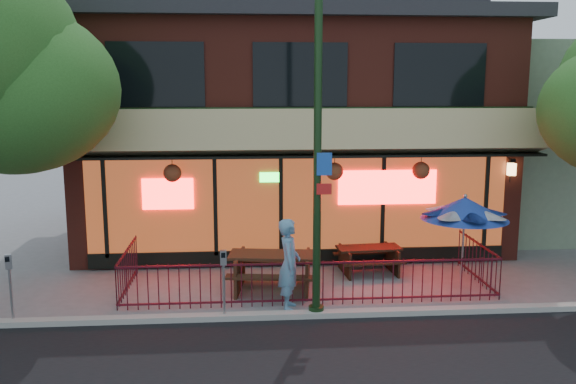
# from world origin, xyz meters

# --- Properties ---
(ground) EXTENTS (80.00, 80.00, 0.00)m
(ground) POSITION_xyz_m (0.00, 0.00, 0.00)
(ground) COLOR gray
(ground) RESTS_ON ground
(curb) EXTENTS (80.00, 0.25, 0.12)m
(curb) POSITION_xyz_m (0.00, -0.50, 0.06)
(curb) COLOR #999993
(curb) RESTS_ON ground
(restaurant_building) EXTENTS (12.96, 9.49, 8.05)m
(restaurant_building) POSITION_xyz_m (0.00, 7.11, 4.13)
(restaurant_building) COLOR maroon
(restaurant_building) RESTS_ON ground
(neighbor_building) EXTENTS (6.00, 7.00, 6.00)m
(neighbor_building) POSITION_xyz_m (9.00, 7.70, 3.00)
(neighbor_building) COLOR gray
(neighbor_building) RESTS_ON ground
(patio_fence) EXTENTS (8.44, 2.62, 1.00)m
(patio_fence) POSITION_xyz_m (0.00, 0.50, 0.63)
(patio_fence) COLOR #480F1C
(patio_fence) RESTS_ON ground
(street_light) EXTENTS (0.43, 0.32, 7.00)m
(street_light) POSITION_xyz_m (0.00, -0.40, 3.15)
(street_light) COLOR black
(street_light) RESTS_ON ground
(picnic_table_left) EXTENTS (2.25, 1.84, 0.88)m
(picnic_table_left) POSITION_xyz_m (-0.80, 1.27, 0.58)
(picnic_table_left) COLOR #402617
(picnic_table_left) RESTS_ON ground
(picnic_table_right) EXTENTS (1.69, 1.35, 0.68)m
(picnic_table_right) POSITION_xyz_m (1.69, 2.40, 0.45)
(picnic_table_right) COLOR black
(picnic_table_right) RESTS_ON ground
(patio_umbrella) EXTENTS (2.00, 1.99, 2.28)m
(patio_umbrella) POSITION_xyz_m (3.60, 0.98, 1.95)
(patio_umbrella) COLOR gray
(patio_umbrella) RESTS_ON ground
(pedestrian) EXTENTS (0.55, 0.77, 1.97)m
(pedestrian) POSITION_xyz_m (-0.53, 0.03, 0.99)
(pedestrian) COLOR #578AAE
(pedestrian) RESTS_ON ground
(parking_meter_near) EXTENTS (0.13, 0.12, 1.46)m
(parking_meter_near) POSITION_xyz_m (-1.90, -0.48, 0.99)
(parking_meter_near) COLOR gray
(parking_meter_near) RESTS_ON ground
(parking_meter_far) EXTENTS (0.16, 0.15, 1.45)m
(parking_meter_far) POSITION_xyz_m (-6.14, -0.40, 0.98)
(parking_meter_far) COLOR gray
(parking_meter_far) RESTS_ON ground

